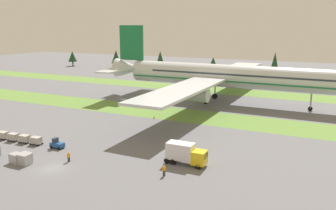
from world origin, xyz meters
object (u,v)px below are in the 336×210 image
cargo_dolly_lead (36,140)px  ground_crew_loader (164,170)px  uld_container_2 (16,158)px  cargo_dolly_third (14,137)px  cargo_dolly_fourth (3,135)px  cargo_dolly_second (25,138)px  uld_container_1 (24,159)px  catering_truck (185,153)px  taxiway_marker_1 (174,119)px  uld_container_3 (25,157)px  baggage_tug (57,144)px  airliner (218,75)px  ground_crew_marshaller (69,156)px  taxiway_marker_0 (154,117)px

cargo_dolly_lead → ground_crew_loader: bearing=83.0°
uld_container_2 → cargo_dolly_third: bearing=140.9°
cargo_dolly_third → cargo_dolly_fourth: size_ratio=1.00×
cargo_dolly_second → uld_container_1: size_ratio=1.13×
cargo_dolly_second → uld_container_2: uld_container_2 is taller
catering_truck → taxiway_marker_1: size_ratio=13.38×
uld_container_2 → uld_container_3: uld_container_2 is taller
catering_truck → cargo_dolly_fourth: bearing=-84.6°
baggage_tug → cargo_dolly_fourth: (-13.71, -0.60, 0.10)m
baggage_tug → airliner: bearing=162.5°
uld_container_2 → taxiway_marker_1: bearing=71.3°
uld_container_2 → cargo_dolly_fourth: bearing=148.3°
baggage_tug → cargo_dolly_fourth: 13.73m
uld_container_1 → ground_crew_marshaller: bearing=35.5°
cargo_dolly_lead → uld_container_3: (4.95, -7.21, -0.16)m
uld_container_3 → cargo_dolly_fourth: bearing=153.4°
cargo_dolly_third → uld_container_3: size_ratio=1.13×
airliner → uld_container_3: (-14.20, -60.26, -7.37)m
cargo_dolly_third → ground_crew_marshaller: bearing=75.1°
airliner → taxiway_marker_0: 28.03m
ground_crew_loader → cargo_dolly_third: bearing=-39.2°
cargo_dolly_third → ground_crew_marshaller: (17.41, -3.82, 0.03)m
baggage_tug → catering_truck: 25.02m
cargo_dolly_fourth → ground_crew_marshaller: bearing=77.2°
cargo_dolly_second → uld_container_3: 10.57m
baggage_tug → cargo_dolly_third: baggage_tug is taller
catering_truck → uld_container_3: (-24.85, -10.66, -1.19)m
catering_truck → baggage_tug: bearing=-82.9°
baggage_tug → uld_container_3: bearing=-3.1°
airliner → cargo_dolly_second: 58.02m
uld_container_2 → uld_container_3: (0.86, 1.08, -0.06)m
baggage_tug → cargo_dolly_second: size_ratio=1.17×
cargo_dolly_third → uld_container_1: 14.08m
cargo_dolly_lead → uld_container_2: uld_container_2 is taller
cargo_dolly_fourth → uld_container_1: (14.53, -7.81, -0.03)m
baggage_tug → taxiway_marker_1: size_ratio=5.10×
cargo_dolly_second → uld_container_2: size_ratio=1.13×
cargo_dolly_third → uld_container_3: (10.74, -6.95, -0.16)m
ground_crew_marshaller → uld_container_3: ground_crew_marshaller is taller
airliner → uld_container_2: (-15.06, -61.34, -7.31)m
ground_crew_marshaller → airliner: bearing=-124.0°
ground_crew_marshaller → taxiway_marker_0: (-0.42, 31.40, -0.61)m
cargo_dolly_lead → uld_container_1: size_ratio=1.13×
ground_crew_marshaller → baggage_tug: bearing=-59.6°
uld_container_1 → uld_container_3: (-0.89, 0.99, -0.13)m
cargo_dolly_fourth → uld_container_3: bearing=60.9°
cargo_dolly_third → uld_container_2: size_ratio=1.13×
airliner → baggage_tug: airliner is taller
uld_container_3 → taxiway_marker_0: size_ratio=2.95×
airliner → cargo_dolly_fourth: size_ratio=38.88×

